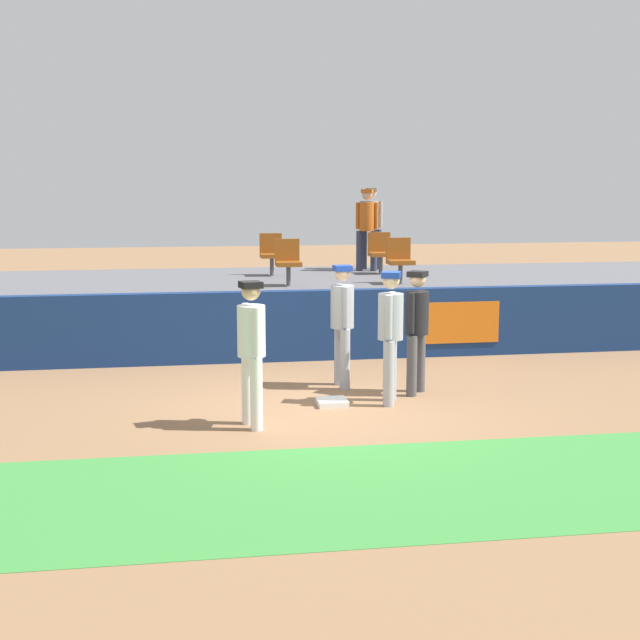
{
  "coord_description": "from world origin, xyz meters",
  "views": [
    {
      "loc": [
        -1.9,
        -11.17,
        2.96
      ],
      "look_at": [
        0.08,
        1.15,
        1.0
      ],
      "focal_mm": 49.5,
      "sensor_mm": 36.0,
      "label": 1
    }
  ],
  "objects_px": {
    "player_umpire": "(417,323)",
    "seat_back_right": "(380,251)",
    "player_coach_visitor": "(342,317)",
    "spectator_capped": "(371,222)",
    "player_fielder_home": "(252,344)",
    "player_runner_visitor": "(390,328)",
    "seat_back_center": "(271,252)",
    "seat_front_center": "(288,260)",
    "seat_front_right": "(400,258)",
    "first_base": "(332,402)",
    "spectator_hooded": "(367,224)"
  },
  "relations": [
    {
      "from": "seat_back_right",
      "to": "spectator_capped",
      "type": "distance_m",
      "value": 1.07
    },
    {
      "from": "player_runner_visitor",
      "to": "seat_front_right",
      "type": "relative_size",
      "value": 2.12
    },
    {
      "from": "player_umpire",
      "to": "spectator_hooded",
      "type": "height_order",
      "value": "spectator_hooded"
    },
    {
      "from": "first_base",
      "to": "player_coach_visitor",
      "type": "xyz_separation_m",
      "value": [
        0.33,
        1.03,
        0.99
      ]
    },
    {
      "from": "player_umpire",
      "to": "spectator_capped",
      "type": "height_order",
      "value": "spectator_capped"
    },
    {
      "from": "player_fielder_home",
      "to": "seat_front_right",
      "type": "distance_m",
      "value": 6.27
    },
    {
      "from": "seat_back_right",
      "to": "spectator_hooded",
      "type": "xyz_separation_m",
      "value": [
        -0.16,
        0.59,
        0.52
      ]
    },
    {
      "from": "player_coach_visitor",
      "to": "spectator_capped",
      "type": "distance_m",
      "value": 6.54
    },
    {
      "from": "player_umpire",
      "to": "spectator_hooded",
      "type": "bearing_deg",
      "value": -148.5
    },
    {
      "from": "seat_front_center",
      "to": "spectator_capped",
      "type": "xyz_separation_m",
      "value": [
        2.14,
        2.73,
        0.54
      ]
    },
    {
      "from": "player_coach_visitor",
      "to": "seat_front_right",
      "type": "distance_m",
      "value": 3.91
    },
    {
      "from": "seat_back_center",
      "to": "player_umpire",
      "type": "bearing_deg",
      "value": -76.38
    },
    {
      "from": "player_runner_visitor",
      "to": "spectator_capped",
      "type": "height_order",
      "value": "spectator_capped"
    },
    {
      "from": "seat_front_center",
      "to": "player_coach_visitor",
      "type": "bearing_deg",
      "value": -84.18
    },
    {
      "from": "seat_front_right",
      "to": "player_fielder_home",
      "type": "bearing_deg",
      "value": -120.75
    },
    {
      "from": "seat_back_right",
      "to": "player_coach_visitor",
      "type": "bearing_deg",
      "value": -108.62
    },
    {
      "from": "seat_front_right",
      "to": "seat_back_right",
      "type": "xyz_separation_m",
      "value": [
        0.05,
        1.8,
        0.0
      ]
    },
    {
      "from": "first_base",
      "to": "spectator_hooded",
      "type": "xyz_separation_m",
      "value": [
        1.95,
        6.88,
        2.05
      ]
    },
    {
      "from": "player_coach_visitor",
      "to": "spectator_capped",
      "type": "relative_size",
      "value": 1.02
    },
    {
      "from": "player_runner_visitor",
      "to": "player_umpire",
      "type": "distance_m",
      "value": 0.68
    },
    {
      "from": "player_fielder_home",
      "to": "seat_front_right",
      "type": "relative_size",
      "value": 2.13
    },
    {
      "from": "player_fielder_home",
      "to": "seat_back_right",
      "type": "xyz_separation_m",
      "value": [
        3.24,
        7.17,
        0.54
      ]
    },
    {
      "from": "seat_front_right",
      "to": "spectator_capped",
      "type": "height_order",
      "value": "spectator_capped"
    },
    {
      "from": "first_base",
      "to": "player_fielder_home",
      "type": "distance_m",
      "value": 1.75
    },
    {
      "from": "player_fielder_home",
      "to": "seat_back_right",
      "type": "bearing_deg",
      "value": 141.4
    },
    {
      "from": "seat_back_center",
      "to": "spectator_capped",
      "type": "bearing_deg",
      "value": 22.41
    },
    {
      "from": "seat_back_center",
      "to": "seat_front_center",
      "type": "height_order",
      "value": "same"
    },
    {
      "from": "first_base",
      "to": "seat_front_center",
      "type": "height_order",
      "value": "seat_front_center"
    },
    {
      "from": "player_coach_visitor",
      "to": "seat_front_right",
      "type": "height_order",
      "value": "seat_front_right"
    },
    {
      "from": "player_fielder_home",
      "to": "seat_front_center",
      "type": "xyz_separation_m",
      "value": [
        1.11,
        5.37,
        0.54
      ]
    },
    {
      "from": "player_umpire",
      "to": "seat_front_center",
      "type": "xyz_separation_m",
      "value": [
        -1.31,
        4.04,
        0.56
      ]
    },
    {
      "from": "player_runner_visitor",
      "to": "player_umpire",
      "type": "xyz_separation_m",
      "value": [
        0.49,
        0.47,
        -0.03
      ]
    },
    {
      "from": "player_coach_visitor",
      "to": "seat_back_center",
      "type": "relative_size",
      "value": 2.12
    },
    {
      "from": "player_umpire",
      "to": "seat_back_right",
      "type": "bearing_deg",
      "value": -150.59
    },
    {
      "from": "first_base",
      "to": "seat_back_center",
      "type": "bearing_deg",
      "value": 91.23
    },
    {
      "from": "seat_front_center",
      "to": "seat_front_right",
      "type": "distance_m",
      "value": 2.08
    },
    {
      "from": "player_fielder_home",
      "to": "spectator_hooded",
      "type": "bearing_deg",
      "value": 144.03
    },
    {
      "from": "player_coach_visitor",
      "to": "spectator_capped",
      "type": "xyz_separation_m",
      "value": [
        1.78,
        6.2,
        1.07
      ]
    },
    {
      "from": "player_runner_visitor",
      "to": "seat_back_center",
      "type": "relative_size",
      "value": 2.12
    },
    {
      "from": "player_umpire",
      "to": "seat_back_center",
      "type": "height_order",
      "value": "seat_back_center"
    },
    {
      "from": "first_base",
      "to": "seat_front_right",
      "type": "relative_size",
      "value": 0.48
    },
    {
      "from": "player_fielder_home",
      "to": "player_runner_visitor",
      "type": "xyz_separation_m",
      "value": [
        1.93,
        0.86,
        0.0
      ]
    },
    {
      "from": "player_fielder_home",
      "to": "player_umpire",
      "type": "distance_m",
      "value": 2.76
    },
    {
      "from": "player_fielder_home",
      "to": "spectator_hooded",
      "type": "xyz_separation_m",
      "value": [
        3.09,
        7.76,
        1.06
      ]
    },
    {
      "from": "player_umpire",
      "to": "seat_front_right",
      "type": "distance_m",
      "value": 4.15
    },
    {
      "from": "player_coach_visitor",
      "to": "spectator_capped",
      "type": "bearing_deg",
      "value": 159.59
    },
    {
      "from": "seat_back_right",
      "to": "spectator_hooded",
      "type": "distance_m",
      "value": 0.8
    },
    {
      "from": "spectator_hooded",
      "to": "spectator_capped",
      "type": "relative_size",
      "value": 0.98
    },
    {
      "from": "first_base",
      "to": "player_umpire",
      "type": "height_order",
      "value": "player_umpire"
    },
    {
      "from": "spectator_capped",
      "to": "player_umpire",
      "type": "bearing_deg",
      "value": 97.07
    }
  ]
}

